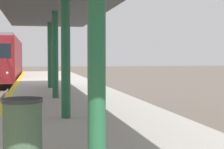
{
  "coord_description": "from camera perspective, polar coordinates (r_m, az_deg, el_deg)",
  "views": [
    {
      "loc": [
        2.68,
        -2.2,
        2.54
      ],
      "look_at": [
        6.44,
        15.83,
        1.68
      ],
      "focal_mm": 60.0,
      "sensor_mm": 36.0,
      "label": 1
    }
  ],
  "objects": [
    {
      "name": "train",
      "position": [
        37.02,
        -15.94,
        2.1
      ],
      "size": [
        2.6,
        16.89,
        4.41
      ],
      "color": "black",
      "rests_on": "ground"
    },
    {
      "name": "trash_bin",
      "position": [
        5.78,
        -13.47,
        -8.24
      ],
      "size": [
        0.61,
        0.61,
        0.96
      ],
      "color": "#384C38",
      "rests_on": "platform_right"
    },
    {
      "name": "station_canopy",
      "position": [
        12.2,
        -8.07,
        10.99
      ],
      "size": [
        3.99,
        19.34,
        3.52
      ],
      "color": "#1E5133",
      "rests_on": "platform_right"
    }
  ]
}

